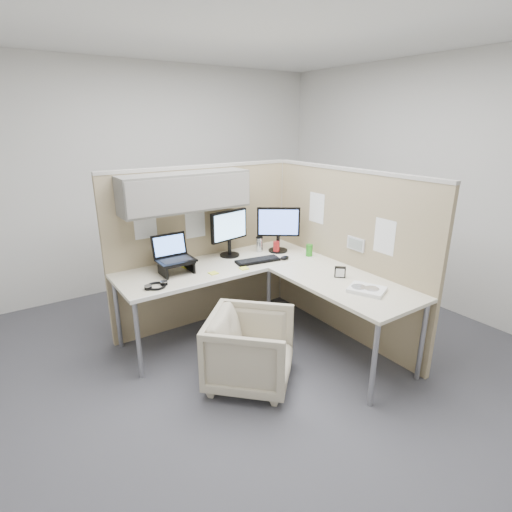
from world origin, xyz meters
TOP-DOWN VIEW (x-y plane):
  - ground at (0.00, 0.00)m, footprint 4.50×4.50m
  - partition_back at (-0.22, 0.83)m, footprint 2.00×0.36m
  - partition_right at (0.90, -0.07)m, footprint 0.07×2.03m
  - desk at (0.12, 0.13)m, footprint 2.00×1.98m
  - office_chair at (-0.33, -0.30)m, footprint 0.87×0.87m
  - monitor_left at (0.08, 0.70)m, footprint 0.44×0.20m
  - monitor_right at (0.58, 0.55)m, footprint 0.38×0.29m
  - laptop_station at (-0.56, 0.57)m, footprint 0.32×0.28m
  - keyboard at (0.22, 0.39)m, footprint 0.45×0.21m
  - mouse at (0.47, 0.30)m, footprint 0.10×0.07m
  - travel_mug at (0.41, 0.65)m, footprint 0.07×0.07m
  - soda_can_green at (0.75, 0.24)m, footprint 0.07×0.07m
  - soda_can_silver at (0.54, 0.52)m, footprint 0.07×0.07m
  - sticky_note_a at (-0.29, 0.35)m, footprint 0.08×0.08m
  - sticky_note_c at (-0.42, 0.64)m, footprint 0.09×0.09m
  - sticky_note_b at (-0.00, 0.30)m, footprint 0.08×0.08m
  - headphones at (-0.83, 0.34)m, footprint 0.20×0.18m
  - paper_stack at (0.54, -0.69)m, footprint 0.31×0.34m
  - desk_clock at (0.58, -0.35)m, footprint 0.09×0.09m

SIDE VIEW (x-z plane):
  - ground at x=0.00m, z-range 0.00..0.00m
  - office_chair at x=-0.33m, z-range 0.00..0.66m
  - desk at x=0.12m, z-range 0.32..1.05m
  - sticky_note_a at x=-0.29m, z-range 0.73..0.74m
  - sticky_note_c at x=-0.42m, z-range 0.73..0.74m
  - sticky_note_b at x=0.00m, z-range 0.73..0.74m
  - keyboard at x=0.22m, z-range 0.73..0.75m
  - headphones at x=-0.83m, z-range 0.73..0.76m
  - paper_stack at x=0.54m, z-range 0.73..0.76m
  - mouse at x=0.47m, z-range 0.73..0.77m
  - desk_clock at x=0.58m, z-range 0.73..0.83m
  - soda_can_green at x=0.75m, z-range 0.73..0.85m
  - soda_can_silver at x=0.54m, z-range 0.73..0.85m
  - travel_mug at x=0.41m, z-range 0.73..0.89m
  - partition_right at x=0.90m, z-range 0.00..1.63m
  - laptop_station at x=-0.56m, z-range 0.69..1.03m
  - monitor_left at x=0.08m, z-range 0.77..1.24m
  - monitor_right at x=0.58m, z-range 0.77..1.24m
  - partition_back at x=-0.22m, z-range 0.28..1.91m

